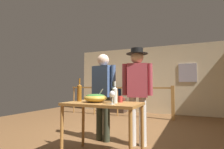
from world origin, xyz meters
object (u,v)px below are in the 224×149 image
object	(u,v)px
person_standing_left	(103,89)
person_standing_right	(137,87)
wine_bottle_dark	(113,94)
serving_table	(103,109)
tv_console	(115,105)
mug_red	(120,99)
salad_bowl	(95,98)
framed_picture	(188,73)
wine_bottle_clear	(115,94)
flat_screen_tv	(114,92)
wine_glass	(112,95)
wine_bottle_amber	(79,92)
stair_railing	(134,96)

from	to	relation	value
person_standing_left	person_standing_right	world-z (taller)	person_standing_right
wine_bottle_dark	serving_table	bearing A→B (deg)	-110.05
tv_console	mug_red	bearing A→B (deg)	-65.68
serving_table	mug_red	bearing A→B (deg)	32.12
tv_console	salad_bowl	distance (m)	4.47
framed_picture	salad_bowl	xyz separation A→B (m)	(-1.25, -4.47, -0.64)
framed_picture	person_standing_right	world-z (taller)	framed_picture
framed_picture	wine_bottle_clear	size ratio (longest dim) A/B	2.05
serving_table	person_standing_right	bearing A→B (deg)	63.46
flat_screen_tv	person_standing_left	size ratio (longest dim) A/B	0.35
wine_bottle_dark	mug_red	bearing A→B (deg)	-24.51
wine_glass	wine_bottle_dark	size ratio (longest dim) A/B	0.58
salad_bowl	wine_bottle_clear	bearing A→B (deg)	-4.90
framed_picture	wine_bottle_amber	bearing A→B (deg)	-109.58
serving_table	wine_bottle_clear	xyz separation A→B (m)	(0.21, -0.03, 0.23)
framed_picture	wine_bottle_clear	xyz separation A→B (m)	(-0.91, -4.50, -0.58)
wine_bottle_dark	wine_bottle_amber	bearing A→B (deg)	-162.72
framed_picture	flat_screen_tv	distance (m)	2.82
wine_glass	person_standing_right	world-z (taller)	person_standing_right
framed_picture	serving_table	distance (m)	4.68
framed_picture	wine_glass	distance (m)	4.77
salad_bowl	framed_picture	bearing A→B (deg)	74.41
wine_bottle_dark	person_standing_right	xyz separation A→B (m)	(0.27, 0.48, 0.11)
flat_screen_tv	wine_bottle_dark	xyz separation A→B (m)	(1.67, -3.94, 0.15)
framed_picture	wine_bottle_clear	world-z (taller)	framed_picture
mug_red	person_standing_left	distance (m)	0.81
tv_console	wine_bottle_dark	size ratio (longest dim) A/B	2.79
wine_glass	wine_bottle_dark	world-z (taller)	wine_bottle_dark
tv_console	person_standing_left	bearing A→B (deg)	-70.33
wine_glass	wine_bottle_amber	size ratio (longest dim) A/B	0.50
flat_screen_tv	wine_glass	bearing A→B (deg)	-67.11
framed_picture	mug_red	size ratio (longest dim) A/B	5.99
tv_console	framed_picture	bearing A→B (deg)	6.11
wine_bottle_clear	person_standing_left	distance (m)	0.91
flat_screen_tv	person_standing_right	world-z (taller)	person_standing_right
salad_bowl	person_standing_left	xyz separation A→B (m)	(-0.21, 0.69, 0.12)
stair_railing	wine_bottle_clear	size ratio (longest dim) A/B	11.74
wine_bottle_amber	wine_glass	bearing A→B (deg)	-17.75
wine_bottle_clear	person_standing_right	world-z (taller)	person_standing_right
wine_bottle_clear	framed_picture	bearing A→B (deg)	78.63
mug_red	wine_bottle_amber	bearing A→B (deg)	-171.98
wine_glass	wine_bottle_clear	xyz separation A→B (m)	(-0.02, 0.15, -0.00)
wine_glass	mug_red	bearing A→B (deg)	90.23
framed_picture	person_standing_left	distance (m)	4.09
framed_picture	wine_bottle_dark	world-z (taller)	framed_picture
wine_bottle_dark	person_standing_right	world-z (taller)	person_standing_right
mug_red	wine_bottle_dark	bearing A→B (deg)	155.49
person_standing_left	tv_console	bearing A→B (deg)	-55.33
stair_railing	serving_table	distance (m)	3.43
tv_console	person_standing_left	size ratio (longest dim) A/B	0.54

